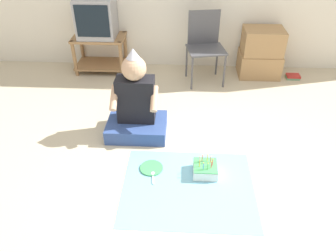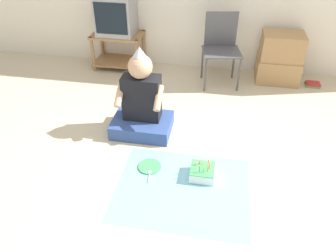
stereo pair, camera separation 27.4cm
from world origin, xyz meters
TOP-DOWN VIEW (x-y plane):
  - ground_plane at (0.00, 0.00)m, footprint 16.00×16.00m
  - tv_stand at (-1.18, 2.01)m, footprint 0.66×0.41m
  - tv at (-1.18, 2.01)m, footprint 0.46×0.40m
  - folding_chair at (0.15, 1.83)m, footprint 0.50×0.46m
  - cardboard_box_stack at (0.87, 1.99)m, footprint 0.51×0.40m
  - book_pile at (1.31, 1.89)m, footprint 0.17×0.13m
  - person_seated at (-0.53, 0.65)m, footprint 0.57×0.42m
  - party_cloth at (-0.03, -0.09)m, footprint 1.06×0.87m
  - birthday_cake at (0.11, 0.08)m, footprint 0.20×0.20m
  - paper_plate at (-0.35, 0.12)m, footprint 0.20×0.20m
  - plastic_spoon_near at (-0.33, 0.03)m, footprint 0.04×0.15m

SIDE VIEW (x-z plane):
  - ground_plane at x=0.00m, z-range 0.00..0.00m
  - party_cloth at x=-0.03m, z-range 0.00..0.01m
  - paper_plate at x=-0.35m, z-range 0.01..0.02m
  - plastic_spoon_near at x=-0.33m, z-range 0.01..0.02m
  - book_pile at x=1.31m, z-range 0.00..0.05m
  - birthday_cake at x=0.11m, z-range -0.03..0.14m
  - tv_stand at x=-1.18m, z-range 0.04..0.51m
  - person_seated at x=-0.53m, z-range -0.14..0.72m
  - cardboard_box_stack at x=0.87m, z-range -0.01..0.59m
  - folding_chair at x=0.15m, z-range 0.07..0.90m
  - tv at x=-1.18m, z-range 0.46..0.94m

